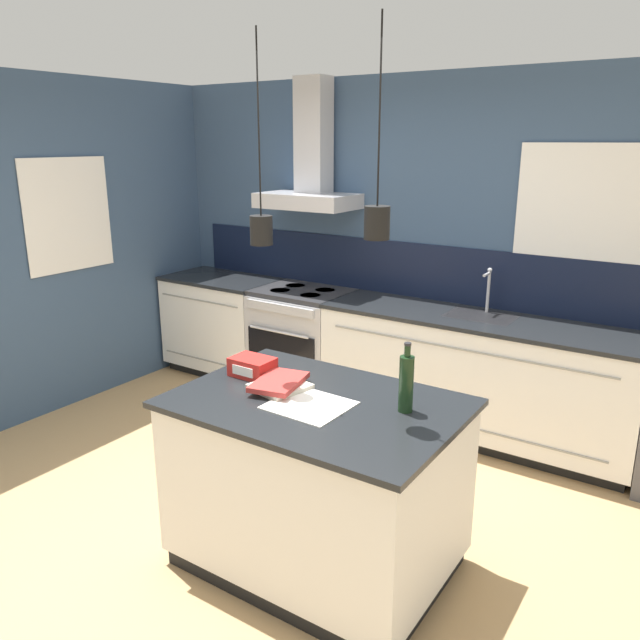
# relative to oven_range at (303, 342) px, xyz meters

# --- Properties ---
(ground_plane) EXTENTS (16.00, 16.00, 0.00)m
(ground_plane) POSITION_rel_oven_range_xyz_m (0.95, -1.69, -0.46)
(ground_plane) COLOR tan
(ground_plane) RESTS_ON ground
(wall_back) EXTENTS (5.60, 2.25, 2.60)m
(wall_back) POSITION_rel_oven_range_xyz_m (0.89, 0.31, 0.90)
(wall_back) COLOR #354C6B
(wall_back) RESTS_ON ground_plane
(wall_left) EXTENTS (0.08, 3.80, 2.60)m
(wall_left) POSITION_rel_oven_range_xyz_m (-1.48, -0.99, 0.85)
(wall_left) COLOR #354C6B
(wall_left) RESTS_ON ground_plane
(counter_run_left) EXTENTS (1.05, 0.64, 0.91)m
(counter_run_left) POSITION_rel_oven_range_xyz_m (-0.90, 0.01, 0.01)
(counter_run_left) COLOR black
(counter_run_left) RESTS_ON ground_plane
(counter_run_sink) EXTENTS (2.28, 0.64, 1.24)m
(counter_run_sink) POSITION_rel_oven_range_xyz_m (1.52, 0.01, 0.01)
(counter_run_sink) COLOR black
(counter_run_sink) RESTS_ON ground_plane
(oven_range) EXTENTS (0.77, 0.66, 0.91)m
(oven_range) POSITION_rel_oven_range_xyz_m (0.00, 0.00, 0.00)
(oven_range) COLOR #B5B5BA
(oven_range) RESTS_ON ground_plane
(kitchen_island) EXTENTS (1.37, 0.95, 0.91)m
(kitchen_island) POSITION_rel_oven_range_xyz_m (1.38, -1.84, 0.00)
(kitchen_island) COLOR black
(kitchen_island) RESTS_ON ground_plane
(bottle_on_island) EXTENTS (0.07, 0.07, 0.33)m
(bottle_on_island) POSITION_rel_oven_range_xyz_m (1.79, -1.72, 0.60)
(bottle_on_island) COLOR #193319
(bottle_on_island) RESTS_ON kitchen_island
(book_stack) EXTENTS (0.29, 0.35, 0.05)m
(book_stack) POSITION_rel_oven_range_xyz_m (1.14, -1.83, 0.48)
(book_stack) COLOR beige
(book_stack) RESTS_ON kitchen_island
(red_supply_box) EXTENTS (0.22, 0.16, 0.10)m
(red_supply_box) POSITION_rel_oven_range_xyz_m (0.91, -1.76, 0.50)
(red_supply_box) COLOR red
(red_supply_box) RESTS_ON kitchen_island
(paper_pile) EXTENTS (0.37, 0.34, 0.01)m
(paper_pile) POSITION_rel_oven_range_xyz_m (1.39, -1.91, 0.46)
(paper_pile) COLOR silver
(paper_pile) RESTS_ON kitchen_island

